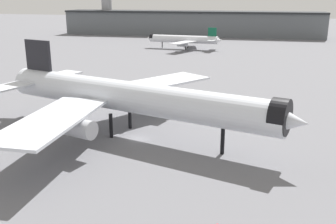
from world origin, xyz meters
name	(u,v)px	position (x,y,z in m)	size (l,w,h in m)	color
ground	(137,139)	(0.00, 0.00, 0.00)	(900.00, 900.00, 0.00)	slate
airliner_near_gate	(130,98)	(-1.90, 1.81, 7.70)	(66.27, 59.47, 17.50)	silver
airliner_far_taxiway	(184,39)	(-22.47, 132.20, 4.99)	(40.97, 37.40, 11.33)	silver
terminal_building	(188,23)	(-36.39, 203.30, 8.54)	(177.81, 30.48, 28.65)	slate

